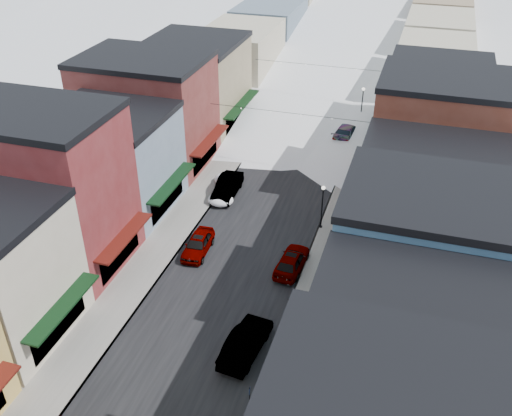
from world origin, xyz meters
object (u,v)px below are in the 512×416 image
Objects in this scene: trash_can at (291,303)px; streetlamp_near at (322,202)px; car_green_sedan at (246,342)px; car_silver_sedan at (198,244)px; car_dark_hatch at (227,187)px.

trash_can is 0.23× the size of streetlamp_near.
trash_can is at bearing -105.44° from car_green_sedan.
car_silver_sedan is 1.10× the size of streetlamp_near.
streetlamp_near reaches higher than car_dark_hatch.
car_silver_sedan is at bearing 153.03° from trash_can.
car_dark_hatch is at bearing 91.68° from car_silver_sedan.
car_silver_sedan is 0.85× the size of car_dark_hatch.
car_dark_hatch is (-0.80, 9.22, 0.10)m from car_silver_sedan.
streetlamp_near is (8.70, 6.24, 1.92)m from car_silver_sedan.
trash_can is (1.82, 4.69, -0.23)m from car_green_sedan.
car_dark_hatch reaches higher than car_green_sedan.
car_silver_sedan is 9.25m from car_dark_hatch.
streetlamp_near is (1.70, 15.42, 1.82)m from car_green_sedan.
trash_can is at bearing -57.83° from car_dark_hatch.
car_green_sedan is at bearing -96.29° from streetlamp_near.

